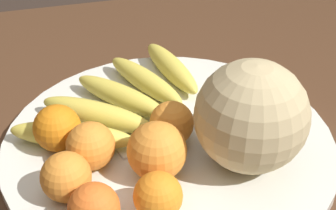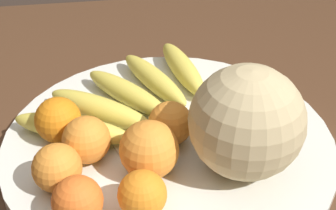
% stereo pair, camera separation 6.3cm
% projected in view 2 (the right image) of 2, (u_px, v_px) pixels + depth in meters
% --- Properties ---
extents(kitchen_table, '(1.56, 1.12, 0.77)m').
position_uv_depth(kitchen_table, '(199.00, 186.00, 0.72)').
color(kitchen_table, '#4C301E').
rests_on(kitchen_table, ground_plane).
extents(fruit_bowl, '(0.46, 0.46, 0.02)m').
position_uv_depth(fruit_bowl, '(168.00, 139.00, 0.66)').
color(fruit_bowl, silver).
rests_on(fruit_bowl, kitchen_table).
extents(melon, '(0.14, 0.14, 0.14)m').
position_uv_depth(melon, '(247.00, 122.00, 0.56)').
color(melon, tan).
rests_on(melon, fruit_bowl).
extents(banana_bunch, '(0.29, 0.28, 0.04)m').
position_uv_depth(banana_bunch, '(129.00, 95.00, 0.71)').
color(banana_bunch, brown).
rests_on(banana_bunch, fruit_bowl).
extents(orange_front_left, '(0.06, 0.06, 0.06)m').
position_uv_depth(orange_front_left, '(57.00, 168.00, 0.55)').
color(orange_front_left, orange).
rests_on(orange_front_left, fruit_bowl).
extents(orange_front_right, '(0.06, 0.06, 0.06)m').
position_uv_depth(orange_front_right, '(86.00, 140.00, 0.60)').
color(orange_front_right, orange).
rests_on(orange_front_right, fruit_bowl).
extents(orange_mid_center, '(0.07, 0.07, 0.07)m').
position_uv_depth(orange_mid_center, '(149.00, 150.00, 0.57)').
color(orange_mid_center, orange).
rests_on(orange_mid_center, fruit_bowl).
extents(orange_back_left, '(0.06, 0.06, 0.06)m').
position_uv_depth(orange_back_left, '(58.00, 120.00, 0.63)').
color(orange_back_left, orange).
rests_on(orange_back_left, fruit_bowl).
extents(orange_back_right, '(0.06, 0.06, 0.06)m').
position_uv_depth(orange_back_right, '(77.00, 201.00, 0.51)').
color(orange_back_right, orange).
rests_on(orange_back_right, fruit_bowl).
extents(orange_top_small, '(0.06, 0.06, 0.06)m').
position_uv_depth(orange_top_small, '(142.00, 194.00, 0.52)').
color(orange_top_small, orange).
rests_on(orange_top_small, fruit_bowl).
extents(orange_side_extra, '(0.06, 0.06, 0.06)m').
position_uv_depth(orange_side_extra, '(170.00, 123.00, 0.63)').
color(orange_side_extra, orange).
rests_on(orange_side_extra, fruit_bowl).
extents(produce_tag, '(0.08, 0.05, 0.00)m').
position_uv_depth(produce_tag, '(141.00, 141.00, 0.64)').
color(produce_tag, white).
rests_on(produce_tag, fruit_bowl).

